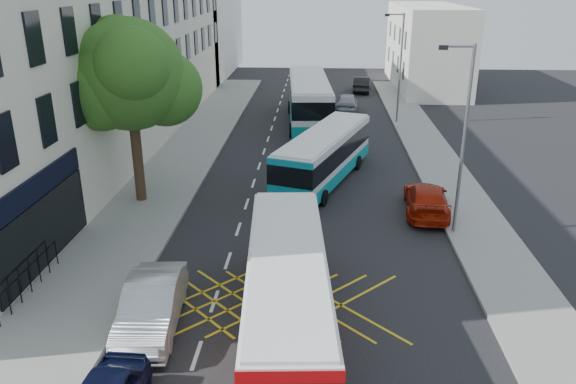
# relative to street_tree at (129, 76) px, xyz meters

# --- Properties ---
(pavement_left) EXTENTS (5.00, 70.00, 0.15)m
(pavement_left) POSITION_rel_street_tree_xyz_m (0.01, 0.03, -6.22)
(pavement_left) COLOR gray
(pavement_left) RESTS_ON ground
(pavement_right) EXTENTS (3.00, 70.00, 0.15)m
(pavement_right) POSITION_rel_street_tree_xyz_m (16.01, 0.03, -6.22)
(pavement_right) COLOR gray
(pavement_right) RESTS_ON ground
(terrace_main) EXTENTS (8.30, 45.00, 13.50)m
(terrace_main) POSITION_rel_street_tree_xyz_m (-5.49, 9.52, 0.46)
(terrace_main) COLOR beige
(terrace_main) RESTS_ON ground
(terrace_far) EXTENTS (8.00, 20.00, 10.00)m
(terrace_far) POSITION_rel_street_tree_xyz_m (-5.49, 40.03, -1.29)
(terrace_far) COLOR silver
(terrace_far) RESTS_ON ground
(building_right) EXTENTS (6.00, 18.00, 8.00)m
(building_right) POSITION_rel_street_tree_xyz_m (19.51, 33.03, -2.29)
(building_right) COLOR silver
(building_right) RESTS_ON ground
(street_tree) EXTENTS (6.30, 5.70, 8.80)m
(street_tree) POSITION_rel_street_tree_xyz_m (0.00, 0.00, 0.00)
(street_tree) COLOR #382619
(street_tree) RESTS_ON pavement_left
(lamp_near) EXTENTS (1.45, 0.15, 8.00)m
(lamp_near) POSITION_rel_street_tree_xyz_m (14.71, -2.97, -1.68)
(lamp_near) COLOR slate
(lamp_near) RESTS_ON pavement_right
(lamp_far) EXTENTS (1.45, 0.15, 8.00)m
(lamp_far) POSITION_rel_street_tree_xyz_m (14.71, 17.03, -1.68)
(lamp_far) COLOR slate
(lamp_far) RESTS_ON pavement_right
(railings) EXTENTS (0.08, 5.60, 1.14)m
(railings) POSITION_rel_street_tree_xyz_m (-1.19, -9.67, -5.57)
(railings) COLOR black
(railings) RESTS_ON pavement_left
(bus_near) EXTENTS (3.12, 10.46, 2.90)m
(bus_near) POSITION_rel_street_tree_xyz_m (7.96, -10.85, -4.76)
(bus_near) COLOR silver
(bus_near) RESTS_ON ground
(bus_mid) EXTENTS (5.52, 10.21, 2.81)m
(bus_mid) POSITION_rel_street_tree_xyz_m (9.16, 3.56, -4.81)
(bus_mid) COLOR silver
(bus_mid) RESTS_ON ground
(bus_far) EXTENTS (3.69, 12.51, 3.48)m
(bus_far) POSITION_rel_street_tree_xyz_m (8.04, 16.75, -4.46)
(bus_far) COLOR silver
(bus_far) RESTS_ON ground
(parked_car_silver) EXTENTS (2.06, 4.88, 1.57)m
(parked_car_silver) POSITION_rel_street_tree_xyz_m (3.61, -10.56, -5.51)
(parked_car_silver) COLOR #B6BABF
(parked_car_silver) RESTS_ON ground
(red_hatchback) EXTENTS (2.42, 5.00, 1.40)m
(red_hatchback) POSITION_rel_street_tree_xyz_m (14.01, -0.57, -5.59)
(red_hatchback) COLOR #A51B07
(red_hatchback) RESTS_ON ground
(distant_car_grey) EXTENTS (2.14, 4.43, 1.22)m
(distant_car_grey) POSITION_rel_street_tree_xyz_m (7.75, 25.51, -5.68)
(distant_car_grey) COLOR #42464A
(distant_car_grey) RESTS_ON ground
(distant_car_silver) EXTENTS (2.04, 4.41, 1.46)m
(distant_car_silver) POSITION_rel_street_tree_xyz_m (11.18, 21.38, -5.56)
(distant_car_silver) COLOR #9EA0A5
(distant_car_silver) RESTS_ON ground
(distant_car_dark) EXTENTS (2.02, 4.56, 1.46)m
(distant_car_dark) POSITION_rel_street_tree_xyz_m (12.99, 29.83, -5.56)
(distant_car_dark) COLOR black
(distant_car_dark) RESTS_ON ground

